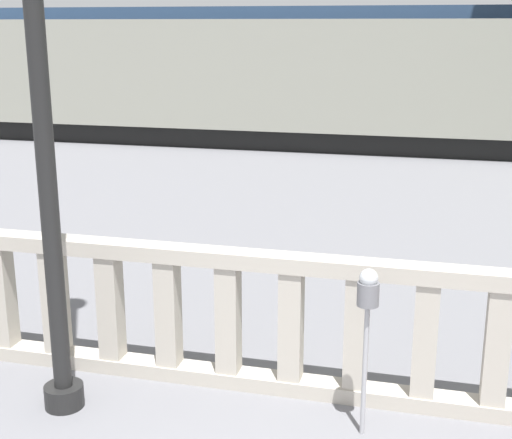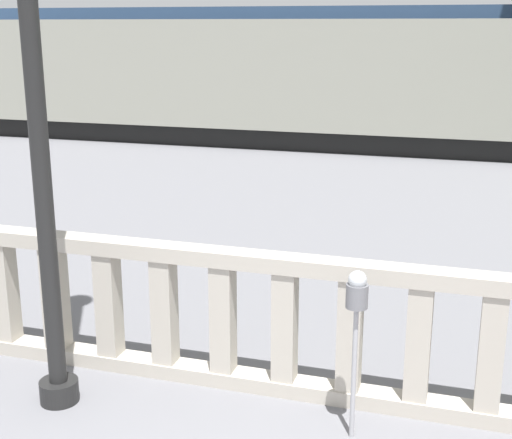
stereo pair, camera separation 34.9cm
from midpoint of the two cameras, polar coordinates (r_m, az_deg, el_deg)
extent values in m
cube|color=#ADA599|center=(6.55, 6.31, -13.60)|extent=(14.81, 0.24, 0.14)
cube|color=#ADA599|center=(6.08, 6.63, -3.94)|extent=(14.81, 0.24, 0.14)
cube|color=#ADA599|center=(7.54, -20.91, -5.72)|extent=(0.20, 0.20, 1.02)
cube|color=#ADA599|center=(7.23, -17.11, -6.26)|extent=(0.20, 0.20, 1.02)
cube|color=#ADA599|center=(6.96, -12.98, -6.83)|extent=(0.20, 0.20, 1.02)
cube|color=#ADA599|center=(6.72, -8.53, -7.39)|extent=(0.20, 0.20, 1.02)
cube|color=#ADA599|center=(6.53, -3.78, -7.95)|extent=(0.20, 0.20, 1.02)
cube|color=#ADA599|center=(6.39, 1.24, -8.47)|extent=(0.20, 0.20, 1.02)
cube|color=#ADA599|center=(6.29, 6.46, -8.95)|extent=(0.20, 0.20, 1.02)
cube|color=#ADA599|center=(6.25, 11.81, -9.36)|extent=(0.20, 0.20, 1.02)
cube|color=#ADA599|center=(6.27, 17.19, -9.69)|extent=(0.20, 0.20, 1.02)
cylinder|color=black|center=(6.66, -16.59, -13.37)|extent=(0.34, 0.34, 0.20)
cylinder|color=black|center=(5.88, -18.96, 14.45)|extent=(0.15, 0.15, 6.04)
cylinder|color=#99999E|center=(5.84, 6.96, -11.96)|extent=(0.04, 0.04, 1.12)
cylinder|color=slate|center=(5.57, 7.18, -5.95)|extent=(0.17, 0.17, 0.19)
sphere|color=#B2B7BC|center=(5.53, 7.22, -4.68)|extent=(0.15, 0.15, 0.15)
cube|color=black|center=(19.99, 0.35, 6.83)|extent=(25.33, 2.16, 0.55)
cube|color=gray|center=(19.82, 0.36, 11.65)|extent=(25.85, 2.70, 2.82)
cube|color=black|center=(25.24, 8.47, 8.44)|extent=(29.33, 2.32, 0.55)
cube|color=navy|center=(25.09, 8.64, 12.77)|extent=(29.92, 2.91, 3.27)
camera|label=1|loc=(0.17, -91.39, -0.38)|focal=50.00mm
camera|label=2|loc=(0.17, 88.61, 0.38)|focal=50.00mm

